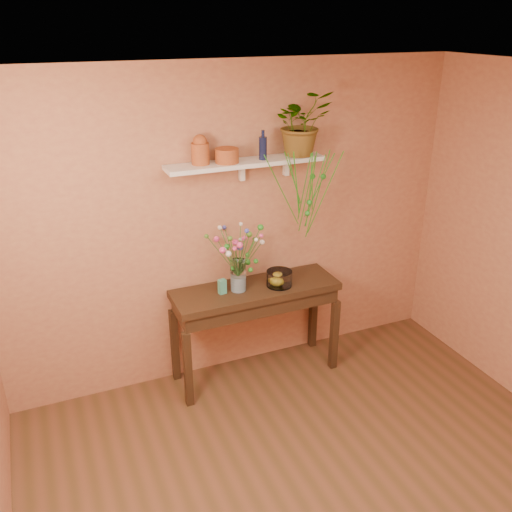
{
  "coord_description": "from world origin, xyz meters",
  "views": [
    {
      "loc": [
        -1.56,
        -2.14,
        2.99
      ],
      "look_at": [
        0.0,
        1.55,
        1.25
      ],
      "focal_mm": 38.92,
      "sensor_mm": 36.0,
      "label": 1
    }
  ],
  "objects": [
    {
      "name": "wall_shelf",
      "position": [
        0.06,
        1.87,
        1.92
      ],
      "size": [
        1.3,
        0.24,
        0.19
      ],
      "color": "white",
      "rests_on": "room"
    },
    {
      "name": "lemon",
      "position": [
        0.27,
        1.71,
        0.92
      ],
      "size": [
        0.08,
        0.08,
        0.08
      ],
      "primitive_type": "sphere",
      "color": "yellow",
      "rests_on": "glass_bowl"
    },
    {
      "name": "terracotta_pot",
      "position": [
        -0.11,
        1.86,
        1.99
      ],
      "size": [
        0.24,
        0.24,
        0.11
      ],
      "primitive_type": "cylinder",
      "rotation": [
        0.0,
        0.0,
        -0.41
      ],
      "color": "#AC521C",
      "rests_on": "wall_shelf"
    },
    {
      "name": "plant_fronds",
      "position": [
        0.54,
        1.7,
        1.68
      ],
      "size": [
        0.63,
        0.36,
        0.78
      ],
      "color": "#2A8324",
      "rests_on": "wall_shelf"
    },
    {
      "name": "sideboard",
      "position": [
        0.08,
        1.75,
        0.74
      ],
      "size": [
        1.43,
        0.46,
        0.87
      ],
      "color": "#372313",
      "rests_on": "ground"
    },
    {
      "name": "glass_vase",
      "position": [
        -0.08,
        1.75,
        0.99
      ],
      "size": [
        0.13,
        0.13,
        0.27
      ],
      "color": "white",
      "rests_on": "sideboard"
    },
    {
      "name": "carton",
      "position": [
        -0.22,
        1.75,
        0.93
      ],
      "size": [
        0.07,
        0.06,
        0.12
      ],
      "primitive_type": "cube",
      "rotation": [
        0.0,
        0.0,
        0.15
      ],
      "color": "teal",
      "rests_on": "sideboard"
    },
    {
      "name": "terracotta_jug",
      "position": [
        -0.32,
        1.89,
        2.05
      ],
      "size": [
        0.16,
        0.16,
        0.23
      ],
      "color": "#AC521C",
      "rests_on": "wall_shelf"
    },
    {
      "name": "bouquet",
      "position": [
        -0.07,
        1.75,
        1.27
      ],
      "size": [
        0.46,
        0.46,
        0.44
      ],
      "color": "#386B28",
      "rests_on": "glass_vase"
    },
    {
      "name": "blue_bottle",
      "position": [
        0.19,
        1.85,
        2.03
      ],
      "size": [
        0.08,
        0.08,
        0.23
      ],
      "color": "#101636",
      "rests_on": "wall_shelf"
    },
    {
      "name": "spider_plant",
      "position": [
        0.53,
        1.87,
        2.2
      ],
      "size": [
        0.47,
        0.41,
        0.52
      ],
      "primitive_type": "imported",
      "rotation": [
        0.0,
        0.0,
        0.01
      ],
      "color": "#2A8324",
      "rests_on": "wall_shelf"
    },
    {
      "name": "room",
      "position": [
        0.0,
        0.0,
        1.35
      ],
      "size": [
        4.04,
        4.04,
        2.7
      ],
      "color": "brown",
      "rests_on": "ground"
    },
    {
      "name": "glass_bowl",
      "position": [
        0.28,
        1.7,
        0.93
      ],
      "size": [
        0.22,
        0.22,
        0.13
      ],
      "color": "white",
      "rests_on": "sideboard"
    }
  ]
}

